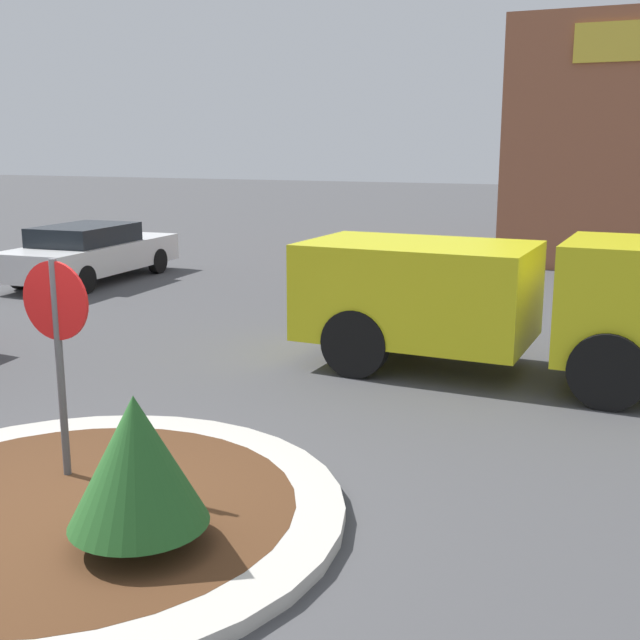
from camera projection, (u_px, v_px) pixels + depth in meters
name	position (u px, v px, depth m)	size (l,w,h in m)	color
ground_plane	(72.00, 519.00, 6.78)	(120.00, 120.00, 0.00)	#474749
traffic_island	(72.00, 512.00, 6.77)	(4.63, 4.63, 0.12)	#BCB7AD
stop_sign	(58.00, 332.00, 7.11)	(0.71, 0.07, 2.13)	#4C4C51
island_shrub	(136.00, 460.00, 5.95)	(1.06, 1.06, 1.18)	brown
utility_truck	(491.00, 296.00, 10.86)	(5.27, 2.16, 1.92)	gold
parked_sedan_white	(91.00, 252.00, 18.47)	(2.10, 4.88, 1.31)	silver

